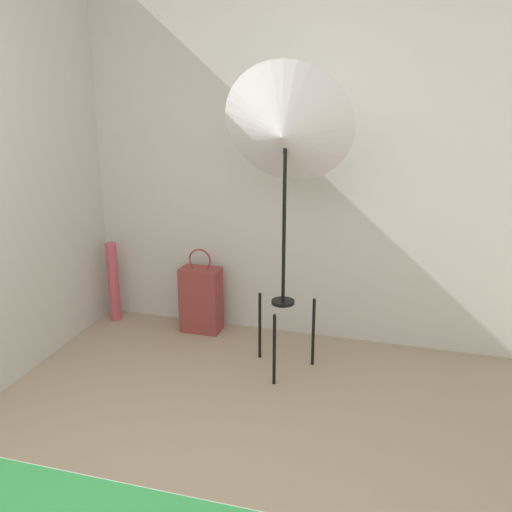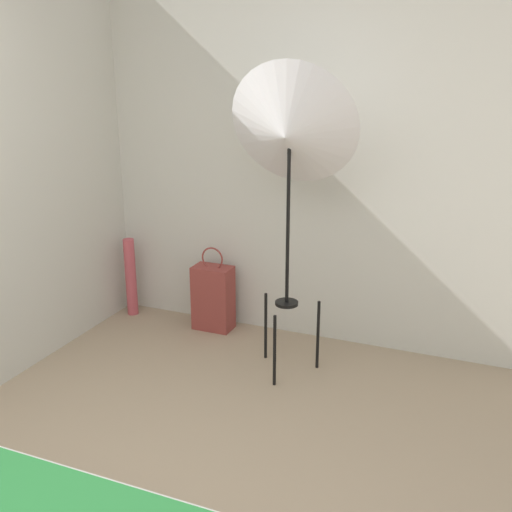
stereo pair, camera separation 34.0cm
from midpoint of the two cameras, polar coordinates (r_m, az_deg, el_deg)
name	(u,v)px [view 1 (the left image)]	position (r m, az deg, el deg)	size (l,w,h in m)	color
wall_back	(278,153)	(4.09, -0.28, 9.81)	(8.00, 0.05, 2.60)	beige
photo_umbrella	(285,133)	(3.47, -0.03, 11.63)	(0.77, 0.44, 1.90)	black
tote_bag	(201,299)	(4.38, -7.48, -4.15)	(0.28, 0.17, 0.63)	brown
paper_roll	(113,282)	(4.67, -15.48, -2.44)	(0.08, 0.08, 0.61)	#BC4C56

